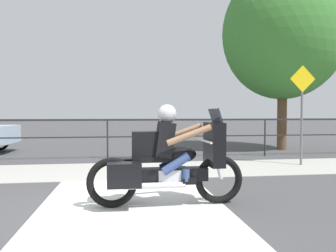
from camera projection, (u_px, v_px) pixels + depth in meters
The scene contains 7 objects.
ground_plane at pixel (91, 213), 4.63m from camera, with size 120.00×120.00×0.00m, color #424244.
sidewalk_band at pixel (104, 171), 7.99m from camera, with size 44.00×2.40×0.01m, color #A8A59E.
crosswalk_band at pixel (134, 215), 4.51m from camera, with size 2.78×6.00×0.01m, color silver.
fence_railing at pixel (107, 128), 10.02m from camera, with size 36.00×0.05×1.23m.
motorcycle at pixel (167, 160), 4.96m from camera, with size 2.40×0.76×1.54m.
street_sign at pixel (302, 103), 8.80m from camera, with size 0.71×0.06×2.68m.
tree_behind_sign at pixel (283, 33), 12.45m from camera, with size 4.58×4.58×6.99m.
Camera 1 is at (0.43, -4.68, 1.41)m, focal length 35.00 mm.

